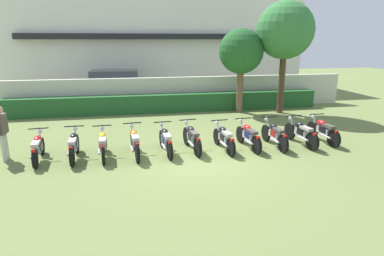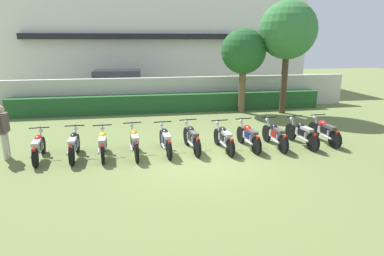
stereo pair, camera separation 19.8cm
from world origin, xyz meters
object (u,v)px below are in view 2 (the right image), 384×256
motorcycle_in_row_4 (165,140)px  motorcycle_in_row_2 (103,144)px  inspector_person (3,128)px  motorcycle_in_row_7 (248,136)px  motorcycle_in_row_9 (302,133)px  tree_near_inspector (244,52)px  motorcycle_in_row_10 (324,131)px  tree_far_side (288,31)px  motorcycle_in_row_3 (134,141)px  motorcycle_in_row_0 (38,147)px  motorcycle_in_row_8 (275,135)px  motorcycle_in_row_5 (192,137)px  parked_car (121,86)px  motorcycle_in_row_1 (74,145)px  motorcycle_in_row_6 (224,138)px

motorcycle_in_row_4 → motorcycle_in_row_2: bearing=87.2°
inspector_person → motorcycle_in_row_7: bearing=-2.4°
motorcycle_in_row_2 → motorcycle_in_row_9: size_ratio=0.92×
tree_near_inspector → motorcycle_in_row_10: (1.26, -5.54, -2.57)m
tree_far_side → motorcycle_in_row_2: bearing=-148.5°
tree_near_inspector → motorcycle_in_row_3: (-5.44, -5.65, -2.56)m
motorcycle_in_row_7 → motorcycle_in_row_3: bearing=85.6°
tree_near_inspector → motorcycle_in_row_0: bearing=-146.2°
motorcycle_in_row_8 → motorcycle_in_row_10: motorcycle_in_row_10 is taller
motorcycle_in_row_5 → inspector_person: bearing=82.0°
inspector_person → parked_car: bearing=71.2°
tree_far_side → inspector_person: 12.71m
inspector_person → tree_far_side: bearing=22.8°
tree_near_inspector → motorcycle_in_row_4: bearing=-128.4°
motorcycle_in_row_7 → motorcycle_in_row_2: bearing=85.7°
motorcycle_in_row_5 → motorcycle_in_row_9: bearing=-97.6°
tree_far_side → motorcycle_in_row_7: 7.21m
parked_car → motorcycle_in_row_2: parked_car is taller
tree_near_inspector → motorcycle_in_row_1: 9.57m
tree_near_inspector → motorcycle_in_row_9: tree_near_inspector is taller
motorcycle_in_row_5 → motorcycle_in_row_9: size_ratio=0.99×
motorcycle_in_row_6 → motorcycle_in_row_7: 0.89m
motorcycle_in_row_4 → motorcycle_in_row_7: (2.84, -0.03, 0.00)m
motorcycle_in_row_7 → parked_car: bearing=20.4°
motorcycle_in_row_3 → motorcycle_in_row_10: (6.71, 0.11, -0.00)m
motorcycle_in_row_2 → inspector_person: (-2.96, 0.37, 0.56)m
motorcycle_in_row_1 → motorcycle_in_row_3: size_ratio=0.94×
motorcycle_in_row_9 → motorcycle_in_row_10: 0.93m
parked_car → motorcycle_in_row_0: bearing=-99.7°
tree_far_side → motorcycle_in_row_7: (-3.60, -5.11, -3.58)m
motorcycle_in_row_2 → motorcycle_in_row_9: 6.77m
motorcycle_in_row_1 → motorcycle_in_row_9: same height
motorcycle_in_row_2 → inspector_person: inspector_person is taller
parked_car → motorcycle_in_row_10: 12.19m
motorcycle_in_row_1 → inspector_person: 2.19m
tree_far_side → motorcycle_in_row_4: bearing=-141.7°
motorcycle_in_row_2 → motorcycle_in_row_8: motorcycle_in_row_8 is taller
motorcycle_in_row_7 → motorcycle_in_row_8: 0.94m
tree_near_inspector → motorcycle_in_row_4: size_ratio=2.21×
motorcycle_in_row_6 → inspector_person: bearing=81.8°
motorcycle_in_row_5 → motorcycle_in_row_7: (1.95, -0.11, -0.01)m
motorcycle_in_row_9 → parked_car: bearing=27.9°
motorcycle_in_row_3 → motorcycle_in_row_5: motorcycle_in_row_3 is taller
tree_near_inspector → motorcycle_in_row_2: (-6.42, -5.67, -2.58)m
motorcycle_in_row_3 → motorcycle_in_row_10: bearing=-94.4°
tree_far_side → motorcycle_in_row_8: size_ratio=2.80×
motorcycle_in_row_9 → motorcycle_in_row_10: bearing=-89.8°
motorcycle_in_row_4 → parked_car: bearing=5.2°
tree_near_inspector → inspector_person: size_ratio=2.46×
motorcycle_in_row_6 → motorcycle_in_row_1: bearing=84.5°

